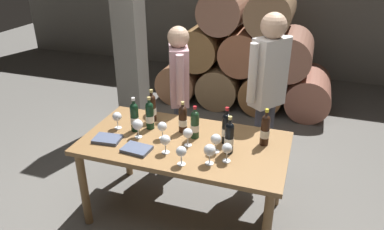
# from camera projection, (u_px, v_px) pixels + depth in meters

# --- Properties ---
(ground_plane) EXTENTS (14.00, 14.00, 0.00)m
(ground_plane) POSITION_uv_depth(u_px,v_px,m) (185.00, 212.00, 3.36)
(ground_plane) COLOR #66635E
(barrel_stack) EXTENTS (2.49, 0.90, 1.69)m
(barrel_stack) POSITION_uv_depth(u_px,v_px,m) (245.00, 57.00, 5.25)
(barrel_stack) COLOR #8F5E3F
(barrel_stack) RESTS_ON ground_plane
(stone_pillar) EXTENTS (0.32, 0.32, 2.60)m
(stone_pillar) POSITION_uv_depth(u_px,v_px,m) (129.00, 25.00, 4.52)
(stone_pillar) COLOR slate
(stone_pillar) RESTS_ON ground_plane
(dining_table) EXTENTS (1.70, 0.90, 0.76)m
(dining_table) POSITION_uv_depth(u_px,v_px,m) (184.00, 151.00, 3.06)
(dining_table) COLOR olive
(dining_table) RESTS_ON ground_plane
(wine_bottle_0) EXTENTS (0.07, 0.07, 0.28)m
(wine_bottle_0) POSITION_uv_depth(u_px,v_px,m) (183.00, 119.00, 3.12)
(wine_bottle_0) COLOR black
(wine_bottle_0) RESTS_ON dining_table
(wine_bottle_1) EXTENTS (0.07, 0.07, 0.29)m
(wine_bottle_1) POSITION_uv_depth(u_px,v_px,m) (195.00, 124.00, 3.03)
(wine_bottle_1) COLOR #19381E
(wine_bottle_1) RESTS_ON dining_table
(wine_bottle_2) EXTENTS (0.07, 0.07, 0.32)m
(wine_bottle_2) POSITION_uv_depth(u_px,v_px,m) (229.00, 137.00, 2.81)
(wine_bottle_2) COLOR black
(wine_bottle_2) RESTS_ON dining_table
(wine_bottle_3) EXTENTS (0.07, 0.07, 0.32)m
(wine_bottle_3) POSITION_uv_depth(u_px,v_px,m) (226.00, 128.00, 2.94)
(wine_bottle_3) COLOR black
(wine_bottle_3) RESTS_ON dining_table
(wine_bottle_4) EXTENTS (0.07, 0.07, 0.31)m
(wine_bottle_4) POSITION_uv_depth(u_px,v_px,m) (135.00, 117.00, 3.13)
(wine_bottle_4) COLOR black
(wine_bottle_4) RESTS_ON dining_table
(wine_bottle_5) EXTENTS (0.07, 0.07, 0.31)m
(wine_bottle_5) POSITION_uv_depth(u_px,v_px,m) (152.00, 108.00, 3.30)
(wine_bottle_5) COLOR black
(wine_bottle_5) RESTS_ON dining_table
(wine_bottle_6) EXTENTS (0.07, 0.07, 0.32)m
(wine_bottle_6) POSITION_uv_depth(u_px,v_px,m) (265.00, 130.00, 2.92)
(wine_bottle_6) COLOR black
(wine_bottle_6) RESTS_ON dining_table
(wine_bottle_7) EXTENTS (0.07, 0.07, 0.30)m
(wine_bottle_7) POSITION_uv_depth(u_px,v_px,m) (150.00, 115.00, 3.17)
(wine_bottle_7) COLOR black
(wine_bottle_7) RESTS_ON dining_table
(wine_glass_0) EXTENTS (0.08, 0.08, 0.15)m
(wine_glass_0) POSITION_uv_depth(u_px,v_px,m) (162.00, 127.00, 3.02)
(wine_glass_0) COLOR white
(wine_glass_0) RESTS_ON dining_table
(wine_glass_1) EXTENTS (0.08, 0.08, 0.15)m
(wine_glass_1) POSITION_uv_depth(u_px,v_px,m) (227.00, 149.00, 2.71)
(wine_glass_1) COLOR white
(wine_glass_1) RESTS_ON dining_table
(wine_glass_2) EXTENTS (0.08, 0.08, 0.16)m
(wine_glass_2) POSITION_uv_depth(u_px,v_px,m) (165.00, 140.00, 2.81)
(wine_glass_2) COLOR white
(wine_glass_2) RESTS_ON dining_table
(wine_glass_3) EXTENTS (0.08, 0.08, 0.15)m
(wine_glass_3) POSITION_uv_depth(u_px,v_px,m) (181.00, 152.00, 2.67)
(wine_glass_3) COLOR white
(wine_glass_3) RESTS_ON dining_table
(wine_glass_4) EXTENTS (0.08, 0.08, 0.15)m
(wine_glass_4) POSITION_uv_depth(u_px,v_px,m) (117.00, 117.00, 3.18)
(wine_glass_4) COLOR white
(wine_glass_4) RESTS_ON dining_table
(wine_glass_5) EXTENTS (0.08, 0.08, 0.16)m
(wine_glass_5) POSITION_uv_depth(u_px,v_px,m) (216.00, 140.00, 2.82)
(wine_glass_5) COLOR white
(wine_glass_5) RESTS_ON dining_table
(wine_glass_6) EXTENTS (0.09, 0.09, 0.16)m
(wine_glass_6) POSITION_uv_depth(u_px,v_px,m) (138.00, 125.00, 3.03)
(wine_glass_6) COLOR white
(wine_glass_6) RESTS_ON dining_table
(wine_glass_7) EXTENTS (0.08, 0.08, 0.15)m
(wine_glass_7) POSITION_uv_depth(u_px,v_px,m) (188.00, 134.00, 2.91)
(wine_glass_7) COLOR white
(wine_glass_7) RESTS_ON dining_table
(wine_glass_8) EXTENTS (0.09, 0.09, 0.16)m
(wine_glass_8) POSITION_uv_depth(u_px,v_px,m) (210.00, 150.00, 2.67)
(wine_glass_8) COLOR white
(wine_glass_8) RESTS_ON dining_table
(tasting_notebook) EXTENTS (0.23, 0.18, 0.03)m
(tasting_notebook) POSITION_uv_depth(u_px,v_px,m) (137.00, 149.00, 2.88)
(tasting_notebook) COLOR #4C5670
(tasting_notebook) RESTS_ON dining_table
(leather_ledger) EXTENTS (0.24, 0.18, 0.03)m
(leather_ledger) POSITION_uv_depth(u_px,v_px,m) (107.00, 139.00, 3.03)
(leather_ledger) COLOR #4C5670
(leather_ledger) RESTS_ON dining_table
(sommelier_presenting) EXTENTS (0.34, 0.41, 1.72)m
(sommelier_presenting) POSITION_uv_depth(u_px,v_px,m) (268.00, 86.00, 3.37)
(sommelier_presenting) COLOR #383842
(sommelier_presenting) RESTS_ON ground_plane
(taster_seated_left) EXTENTS (0.29, 0.46, 1.54)m
(taster_seated_left) POSITION_uv_depth(u_px,v_px,m) (179.00, 88.00, 3.65)
(taster_seated_left) COLOR #383842
(taster_seated_left) RESTS_ON ground_plane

